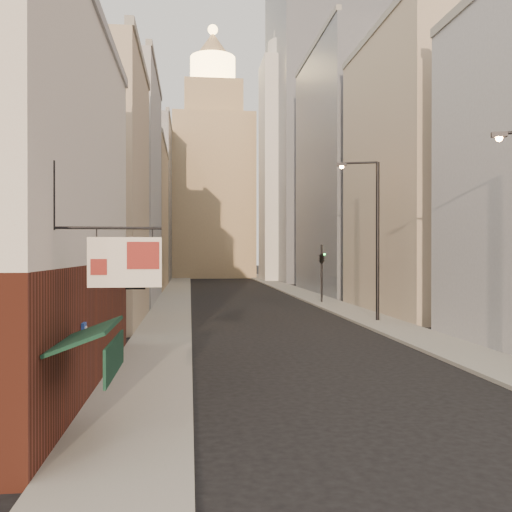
{
  "coord_description": "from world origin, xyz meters",
  "views": [
    {
      "loc": [
        -5.08,
        -9.71,
        4.37
      ],
      "look_at": [
        -1.99,
        16.88,
        4.2
      ],
      "focal_mm": 40.0,
      "sensor_mm": 36.0,
      "label": 1
    }
  ],
  "objects": [
    {
      "name": "left_bldg_beige",
      "position": [
        -12.0,
        26.0,
        8.0
      ],
      "size": [
        8.0,
        12.0,
        16.0
      ],
      "primitive_type": "cube",
      "color": "tan",
      "rests_on": "ground"
    },
    {
      "name": "left_bldg_grey",
      "position": [
        -12.0,
        42.0,
        10.0
      ],
      "size": [
        8.0,
        16.0,
        20.0
      ],
      "primitive_type": "cube",
      "color": "#9A9B9F",
      "rests_on": "ground"
    },
    {
      "name": "streetlamp_mid",
      "position": [
        6.29,
        24.7,
        5.73
      ],
      "size": [
        2.55,
        1.0,
        10.04
      ],
      "rotation": [
        0.0,
        0.0,
        -0.31
      ],
      "color": "black",
      "rests_on": "ground"
    },
    {
      "name": "sidewalk_left",
      "position": [
        -6.5,
        55.0,
        0.07
      ],
      "size": [
        3.0,
        140.0,
        0.15
      ],
      "primitive_type": "cube",
      "color": "#9C9A8E",
      "rests_on": "ground"
    },
    {
      "name": "right_bldg_wingrid",
      "position": [
        12.0,
        50.0,
        13.0
      ],
      "size": [
        8.0,
        20.0,
        26.0
      ],
      "primitive_type": "cube",
      "color": "gray",
      "rests_on": "ground"
    },
    {
      "name": "sidewalk_right",
      "position": [
        6.5,
        55.0,
        0.07
      ],
      "size": [
        3.0,
        140.0,
        0.15
      ],
      "primitive_type": "cube",
      "color": "#9C9A8E",
      "rests_on": "ground"
    },
    {
      "name": "right_bldg_beige",
      "position": [
        12.0,
        30.0,
        10.0
      ],
      "size": [
        8.0,
        16.0,
        20.0
      ],
      "primitive_type": "cube",
      "color": "tan",
      "rests_on": "ground"
    },
    {
      "name": "left_bldg_wingrid",
      "position": [
        -12.0,
        80.0,
        12.0
      ],
      "size": [
        8.0,
        20.0,
        24.0
      ],
      "primitive_type": "cube",
      "color": "gray",
      "rests_on": "ground"
    },
    {
      "name": "ground",
      "position": [
        0.0,
        0.0,
        0.0
      ],
      "size": [
        360.0,
        360.0,
        0.0
      ],
      "primitive_type": "plane",
      "color": "black",
      "rests_on": "ground"
    },
    {
      "name": "left_bldg_tan",
      "position": [
        -12.0,
        60.0,
        8.5
      ],
      "size": [
        8.0,
        18.0,
        17.0
      ],
      "primitive_type": "cube",
      "color": "tan",
      "rests_on": "ground"
    },
    {
      "name": "white_tower",
      "position": [
        10.0,
        78.0,
        18.61
      ],
      "size": [
        8.0,
        8.0,
        41.5
      ],
      "color": "silver",
      "rests_on": "ground"
    },
    {
      "name": "highrise",
      "position": [
        18.0,
        78.0,
        25.66
      ],
      "size": [
        21.0,
        23.0,
        51.2
      ],
      "color": "gray",
      "rests_on": "ground"
    },
    {
      "name": "clock_tower",
      "position": [
        -1.0,
        92.0,
        17.63
      ],
      "size": [
        14.0,
        14.0,
        44.9
      ],
      "color": "tan",
      "rests_on": "ground"
    },
    {
      "name": "traffic_light_right",
      "position": [
        6.06,
        37.72,
        3.96
      ],
      "size": [
        0.87,
        0.87,
        5.0
      ],
      "rotation": [
        0.0,
        0.0,
        2.82
      ],
      "color": "black",
      "rests_on": "ground"
    },
    {
      "name": "near_building_left",
      "position": [
        -10.99,
        9.0,
        6.02
      ],
      "size": [
        8.3,
        23.04,
        12.3
      ],
      "color": "#5B2519",
      "rests_on": "ground"
    }
  ]
}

